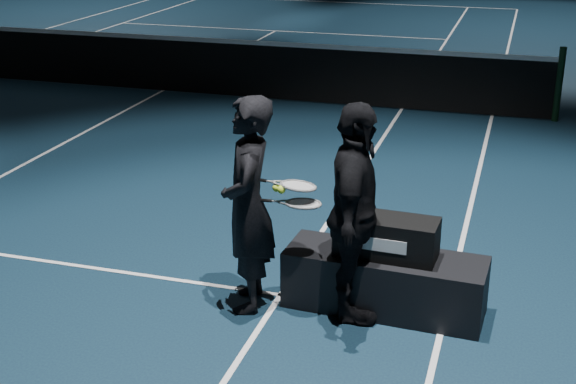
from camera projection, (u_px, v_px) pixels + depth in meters
name	position (u px, v px, depth m)	size (l,w,h in m)	color
floor	(162.00, 91.00, 13.67)	(36.00, 36.00, 0.00)	black
court_lines	(162.00, 91.00, 13.66)	(10.98, 23.78, 0.01)	white
net_post_right	(559.00, 85.00, 11.74)	(0.10, 0.10, 1.10)	black
net_mesh	(161.00, 65.00, 13.51)	(12.80, 0.02, 0.86)	black
net_tape	(159.00, 38.00, 13.34)	(12.80, 0.03, 0.07)	white
player_bench	(385.00, 282.00, 6.54)	(1.62, 0.54, 0.49)	black
racket_bag	(387.00, 237.00, 6.39)	(0.81, 0.35, 0.32)	black
bag_signature	(383.00, 245.00, 6.23)	(0.38, 0.00, 0.11)	white
player_a	(248.00, 205.00, 6.38)	(0.65, 0.43, 1.78)	black
player_b	(354.00, 214.00, 6.20)	(1.04, 0.43, 1.78)	black
racket_lower	(303.00, 204.00, 6.26)	(0.68, 0.22, 0.03)	black
racket_upper	(298.00, 186.00, 6.26)	(0.68, 0.22, 0.03)	black
tennis_balls	(279.00, 186.00, 6.26)	(0.12, 0.10, 0.12)	#D6E731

